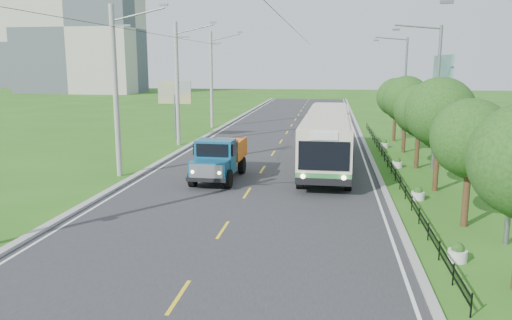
% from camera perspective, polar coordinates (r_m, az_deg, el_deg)
% --- Properties ---
extents(ground, '(240.00, 240.00, 0.00)m').
position_cam_1_polar(ground, '(20.44, -3.82, -8.01)').
color(ground, '#275C15').
rests_on(ground, ground).
extents(road, '(14.00, 120.00, 0.02)m').
position_cam_1_polar(road, '(39.67, 2.30, 1.26)').
color(road, '#28282B').
rests_on(road, ground).
extents(curb_left, '(0.40, 120.00, 0.15)m').
position_cam_1_polar(curb_left, '(41.04, -7.75, 1.58)').
color(curb_left, '#9E9E99').
rests_on(curb_left, ground).
extents(curb_right, '(0.30, 120.00, 0.10)m').
position_cam_1_polar(curb_right, '(39.55, 12.66, 1.03)').
color(curb_right, '#9E9E99').
rests_on(curb_right, ground).
extents(edge_line_left, '(0.12, 120.00, 0.00)m').
position_cam_1_polar(edge_line_left, '(40.90, -7.00, 1.49)').
color(edge_line_left, silver).
rests_on(edge_line_left, road).
extents(edge_line_right, '(0.12, 120.00, 0.00)m').
position_cam_1_polar(edge_line_right, '(39.52, 11.93, 1.02)').
color(edge_line_right, silver).
rests_on(edge_line_right, road).
extents(centre_dash, '(0.12, 2.20, 0.00)m').
position_cam_1_polar(centre_dash, '(20.43, -3.82, -7.95)').
color(centre_dash, yellow).
rests_on(centre_dash, road).
extents(railing_right, '(0.04, 40.00, 0.60)m').
position_cam_1_polar(railing_right, '(33.71, 14.82, -0.30)').
color(railing_right, black).
rests_on(railing_right, ground).
extents(pole_near, '(3.51, 0.32, 10.00)m').
position_cam_1_polar(pole_near, '(30.57, -15.69, 7.62)').
color(pole_near, gray).
rests_on(pole_near, ground).
extents(pole_mid, '(3.51, 0.32, 10.00)m').
position_cam_1_polar(pole_mid, '(41.81, -8.95, 8.64)').
color(pole_mid, gray).
rests_on(pole_mid, ground).
extents(pole_far, '(3.51, 0.32, 10.00)m').
position_cam_1_polar(pole_far, '(53.38, -5.08, 9.17)').
color(pole_far, gray).
rests_on(pole_far, ground).
extents(tree_second, '(3.18, 3.26, 5.30)m').
position_cam_1_polar(tree_second, '(22.00, 23.35, 1.91)').
color(tree_second, '#382314').
rests_on(tree_second, ground).
extents(tree_third, '(3.60, 3.62, 6.00)m').
position_cam_1_polar(tree_third, '(27.75, 20.31, 4.77)').
color(tree_third, '#382314').
rests_on(tree_third, ground).
extents(tree_fourth, '(3.24, 3.31, 5.40)m').
position_cam_1_polar(tree_fourth, '(33.65, 18.22, 5.16)').
color(tree_fourth, '#382314').
rests_on(tree_fourth, ground).
extents(tree_fifth, '(3.48, 3.52, 5.80)m').
position_cam_1_polar(tree_fifth, '(39.54, 16.81, 6.39)').
color(tree_fifth, '#382314').
rests_on(tree_fifth, ground).
extents(tree_back, '(3.30, 3.36, 5.50)m').
position_cam_1_polar(tree_back, '(45.49, 15.73, 6.71)').
color(tree_back, '#382314').
rests_on(tree_back, ground).
extents(streetlight_mid, '(3.02, 0.20, 9.07)m').
position_cam_1_polar(streetlight_mid, '(33.57, 19.73, 7.31)').
color(streetlight_mid, slate).
rests_on(streetlight_mid, ground).
extents(streetlight_far, '(3.02, 0.20, 9.07)m').
position_cam_1_polar(streetlight_far, '(47.37, 16.48, 8.34)').
color(streetlight_far, slate).
rests_on(streetlight_far, ground).
extents(planter_front, '(0.64, 0.64, 0.67)m').
position_cam_1_polar(planter_front, '(18.57, 22.04, -9.85)').
color(planter_front, silver).
rests_on(planter_front, ground).
extents(planter_near, '(0.64, 0.64, 0.67)m').
position_cam_1_polar(planter_near, '(26.06, 18.01, -3.72)').
color(planter_near, silver).
rests_on(planter_near, ground).
extents(planter_mid, '(0.64, 0.64, 0.67)m').
position_cam_1_polar(planter_mid, '(33.78, 15.83, -0.35)').
color(planter_mid, silver).
rests_on(planter_mid, ground).
extents(planter_far, '(0.64, 0.64, 0.67)m').
position_cam_1_polar(planter_far, '(41.61, 14.47, 1.76)').
color(planter_far, silver).
rests_on(planter_far, ground).
extents(billboard_left, '(3.00, 0.20, 5.20)m').
position_cam_1_polar(billboard_left, '(45.10, -9.28, 7.22)').
color(billboard_left, slate).
rests_on(billboard_left, ground).
extents(billboard_right, '(0.24, 6.00, 7.30)m').
position_cam_1_polar(billboard_right, '(39.75, 20.48, 8.35)').
color(billboard_right, slate).
rests_on(billboard_right, ground).
extents(apartment_near, '(28.00, 14.00, 30.00)m').
position_cam_1_polar(apartment_near, '(128.62, -19.56, 13.96)').
color(apartment_near, '#B7B2A3').
rests_on(apartment_near, ground).
extents(apartment_far, '(24.00, 14.00, 26.00)m').
position_cam_1_polar(apartment_far, '(162.53, -23.30, 12.22)').
color(apartment_far, '#B7B2A3').
rests_on(apartment_far, ground).
extents(bus, '(3.15, 17.67, 3.40)m').
position_cam_1_polar(bus, '(33.79, 8.19, 2.98)').
color(bus, '#317C3B').
rests_on(bus, ground).
extents(dump_truck, '(2.43, 5.90, 2.46)m').
position_cam_1_polar(dump_truck, '(29.01, -4.23, 0.46)').
color(dump_truck, navy).
rests_on(dump_truck, ground).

